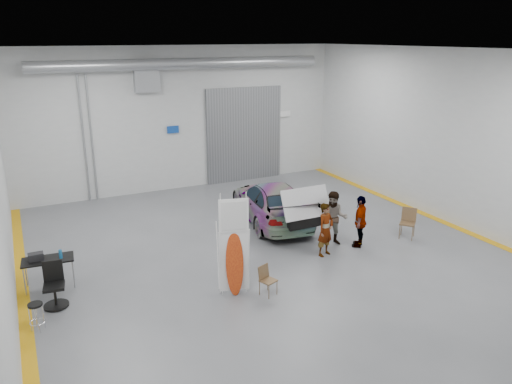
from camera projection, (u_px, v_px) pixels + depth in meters
name	position (u px, v px, depth m)	size (l,w,h in m)	color
ground	(271.00, 256.00, 15.09)	(16.00, 16.00, 0.00)	#58595F
room_shell	(247.00, 111.00, 15.87)	(14.02, 16.18, 6.01)	#B7BABC
sedan_car	(272.00, 202.00, 17.74)	(1.98, 4.85, 1.41)	white
person_a	(326.00, 230.00, 14.91)	(0.60, 0.39, 1.64)	#9C6555
person_b	(334.00, 218.00, 15.69)	(0.85, 0.65, 1.74)	slate
person_c	(360.00, 221.00, 15.55)	(0.97, 0.40, 1.67)	olive
surfboard_display	(236.00, 254.00, 12.56)	(0.76, 0.34, 2.73)	white
folding_chair_near	(268.00, 286.00, 12.77)	(0.47, 0.50, 0.77)	brown
folding_chair_far	(407.00, 229.00, 16.35)	(0.64, 0.75, 0.98)	brown
shop_stool	(37.00, 317.00, 11.18)	(0.34, 0.34, 0.67)	black
work_table	(45.00, 259.00, 12.96)	(1.34, 0.76, 1.05)	gray
office_chair	(54.00, 287.00, 12.17)	(0.60, 0.60, 1.12)	black
trunk_lid	(304.00, 200.00, 15.66)	(1.64, 1.00, 0.04)	silver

